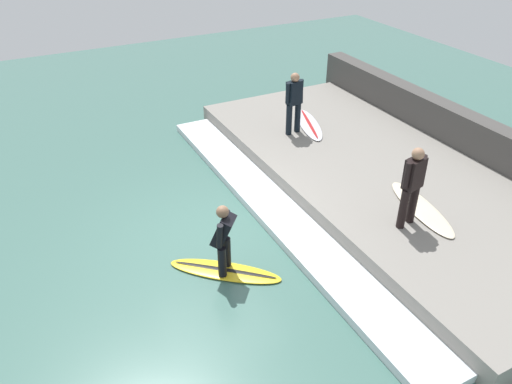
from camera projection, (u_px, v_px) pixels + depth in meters
ground_plane at (215, 233)px, 9.95m from camera, size 28.00×28.00×0.00m
concrete_ledge at (378, 176)px, 11.40m from camera, size 4.40×10.29×0.46m
back_wall at (460, 138)px, 12.13m from camera, size 0.50×10.80×1.30m
wave_foam_crest at (276, 211)px, 10.45m from camera, size 0.93×9.77×0.17m
surfboard_riding at (225, 271)px, 8.94m from camera, size 1.89×1.72×0.07m
surfer_riding at (224, 236)px, 8.52m from camera, size 0.55×0.55×1.37m
surfer_waiting_near at (294, 100)px, 12.35m from camera, size 0.53×0.31×1.58m
surfboard_waiting_near at (309, 124)px, 13.18m from camera, size 1.11×2.04×0.07m
surfer_waiting_far at (412, 183)px, 8.95m from camera, size 0.53×0.30×1.60m
surfboard_waiting_far at (421, 208)px, 9.83m from camera, size 0.91×2.12×0.06m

